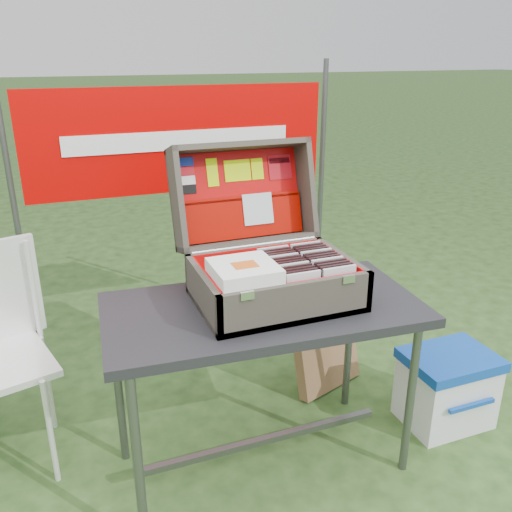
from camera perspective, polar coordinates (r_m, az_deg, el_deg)
name	(u,v)px	position (r m, az deg, el deg)	size (l,w,h in m)	color
ground	(254,477)	(2.55, -0.18, -22.23)	(80.00, 80.00, 0.00)	#243F19
table	(263,388)	(2.37, 0.70, -13.77)	(1.26, 0.63, 0.79)	#222326
table_top	(263,310)	(2.18, 0.74, -5.66)	(1.26, 0.63, 0.04)	#222326
table_leg_fl	(138,467)	(2.08, -12.28, -20.91)	(0.04, 0.04, 0.75)	#59595B
table_leg_fr	(411,397)	(2.45, 15.97, -14.09)	(0.04, 0.04, 0.75)	#59595B
table_leg_bl	(118,388)	(2.49, -14.29, -13.30)	(0.04, 0.04, 0.75)	#59595B
table_leg_br	(349,340)	(2.80, 9.76, -8.73)	(0.04, 0.04, 0.75)	#59595B
table_brace	(262,441)	(2.54, 0.67, -18.87)	(1.11, 0.03, 0.03)	#59595B
suitcase	(270,230)	(2.15, 1.47, 2.75)	(0.63, 0.61, 0.57)	#534C40
suitcase_base_bottom	(275,299)	(2.20, 2.01, -4.51)	(0.63, 0.45, 0.02)	#534C40
suitcase_base_wall_front	(298,304)	(2.00, 4.40, -5.08)	(0.63, 0.02, 0.17)	#534C40
suitcase_base_wall_back	(256,264)	(2.35, 0.02, -0.88)	(0.63, 0.02, 0.17)	#534C40
suitcase_base_wall_left	(203,294)	(2.08, -5.63, -3.99)	(0.02, 0.45, 0.17)	#534C40
suitcase_base_wall_right	(341,272)	(2.30, 8.95, -1.69)	(0.02, 0.45, 0.17)	#534C40
suitcase_liner_floor	(275,295)	(2.19, 2.01, -4.15)	(0.58, 0.40, 0.01)	red
suitcase_latch_left	(247,296)	(1.88, -0.93, -4.19)	(0.05, 0.01, 0.03)	silver
suitcase_latch_right	(349,279)	(2.04, 9.72, -2.41)	(0.05, 0.01, 0.03)	silver
suitcase_hinge	(255,245)	(2.33, -0.09, 1.14)	(0.02, 0.02, 0.56)	silver
suitcase_lid_back	(239,195)	(2.47, -1.85, 6.43)	(0.63, 0.45, 0.02)	#534C40
suitcase_lid_rim_far	(239,146)	(2.42, -1.83, 11.50)	(0.63, 0.02, 0.17)	#534C40
suitcase_lid_rim_near	(248,242)	(2.41, -0.80, 1.51)	(0.63, 0.02, 0.17)	#534C40
suitcase_lid_rim_left	(177,201)	(2.32, -8.34, 5.78)	(0.02, 0.45, 0.17)	#534C40
suitcase_lid_rim_right	(305,188)	(2.52, 5.18, 7.10)	(0.02, 0.45, 0.17)	#534C40
suitcase_lid_liner	(240,195)	(2.46, -1.74, 6.45)	(0.57, 0.39, 0.01)	red
suitcase_liner_wall_front	(296,299)	(2.00, 4.23, -4.58)	(0.58, 0.01, 0.14)	red
suitcase_liner_wall_back	(257,263)	(2.33, 0.16, -0.73)	(0.58, 0.01, 0.14)	red
suitcase_liner_wall_left	(206,290)	(2.08, -5.23, -3.62)	(0.01, 0.40, 0.14)	red
suitcase_liner_wall_right	(338,270)	(2.28, 8.63, -1.46)	(0.01, 0.40, 0.14)	red
suitcase_lid_pocket	(243,218)	(2.44, -1.34, 4.03)	(0.56, 0.18, 0.03)	#920800
suitcase_pocket_edge	(242,198)	(2.43, -1.51, 6.12)	(0.55, 0.02, 0.02)	#920800
suitcase_pocket_cd	(258,209)	(2.44, 0.20, 4.98)	(0.14, 0.14, 0.01)	silver
lid_sticker_cc_a	(186,162)	(2.40, -7.35, 9.82)	(0.06, 0.04, 0.00)	#1933B2
lid_sticker_cc_b	(187,171)	(2.39, -7.24, 8.87)	(0.06, 0.04, 0.00)	#B20E19
lid_sticker_cc_c	(188,180)	(2.39, -7.13, 7.92)	(0.06, 0.04, 0.00)	white
lid_sticker_cc_d	(189,189)	(2.39, -7.03, 6.96)	(0.06, 0.04, 0.00)	black
lid_card_neon_tall	(212,173)	(2.42, -4.61, 8.75)	(0.05, 0.12, 0.00)	#C1E900
lid_card_neon_main	(238,171)	(2.45, -1.96, 8.98)	(0.12, 0.09, 0.00)	#C1E900
lid_card_neon_small	(257,169)	(2.49, 0.13, 9.15)	(0.06, 0.09, 0.00)	#C1E900
lid_sticker_band	(280,167)	(2.53, 2.53, 9.33)	(0.11, 0.11, 0.00)	#B20E19
lid_sticker_band_bar	(279,161)	(2.53, 2.46, 10.00)	(0.10, 0.02, 0.00)	black
cd_left_0	(303,292)	(2.03, 4.97, -3.81)	(0.14, 0.01, 0.16)	silver
cd_left_1	(300,290)	(2.05, 4.68, -3.54)	(0.14, 0.01, 0.16)	black
cd_left_2	(297,287)	(2.07, 4.38, -3.28)	(0.14, 0.01, 0.16)	black
cd_left_3	(295,285)	(2.09, 4.10, -3.02)	(0.14, 0.01, 0.16)	black
cd_left_4	(292,282)	(2.11, 3.82, -2.77)	(0.14, 0.01, 0.16)	silver
cd_left_5	(289,280)	(2.13, 3.54, -2.52)	(0.14, 0.01, 0.16)	black
cd_left_6	(287,278)	(2.15, 3.27, -2.28)	(0.14, 0.01, 0.16)	black
cd_left_7	(284,275)	(2.17, 3.01, -2.04)	(0.14, 0.01, 0.16)	black
cd_left_8	(282,273)	(2.19, 2.75, -1.81)	(0.14, 0.01, 0.16)	silver
cd_left_9	(280,271)	(2.21, 2.49, -1.58)	(0.14, 0.01, 0.16)	black
cd_left_10	(277,269)	(2.24, 2.24, -1.36)	(0.14, 0.01, 0.16)	black
cd_left_11	(275,267)	(2.26, 2.00, -1.14)	(0.14, 0.01, 0.16)	black
cd_left_12	(273,265)	(2.28, 1.76, -0.92)	(0.14, 0.01, 0.16)	silver
cd_right_0	(339,286)	(2.10, 8.69, -3.16)	(0.14, 0.01, 0.16)	silver
cd_right_1	(336,284)	(2.12, 8.37, -2.91)	(0.14, 0.01, 0.16)	black
cd_right_2	(332,281)	(2.14, 8.05, -2.66)	(0.14, 0.01, 0.16)	black
cd_right_3	(329,279)	(2.16, 7.74, -2.42)	(0.14, 0.01, 0.16)	black
cd_right_4	(326,277)	(2.17, 7.43, -2.18)	(0.14, 0.01, 0.16)	silver
cd_right_5	(324,275)	(2.19, 7.13, -1.95)	(0.14, 0.01, 0.16)	black
cd_right_6	(321,272)	(2.21, 6.83, -1.72)	(0.14, 0.01, 0.16)	black
cd_right_7	(318,270)	(2.23, 6.54, -1.49)	(0.14, 0.01, 0.16)	black
cd_right_8	(315,268)	(2.25, 6.26, -1.27)	(0.14, 0.01, 0.16)	silver
cd_right_9	(313,266)	(2.27, 5.98, -1.05)	(0.14, 0.01, 0.16)	black
cd_right_10	(310,264)	(2.30, 5.70, -0.84)	(0.14, 0.01, 0.16)	black
cd_right_11	(307,262)	(2.32, 5.43, -0.63)	(0.14, 0.01, 0.16)	black
cd_right_12	(305,260)	(2.34, 5.17, -0.42)	(0.14, 0.01, 0.16)	silver
songbook_0	(244,276)	(2.01, -1.26, -2.12)	(0.23, 0.23, 0.01)	white
songbook_1	(244,275)	(2.01, -1.26, -1.99)	(0.23, 0.23, 0.01)	white
songbook_2	(244,274)	(2.01, -1.26, -1.86)	(0.23, 0.23, 0.01)	white
songbook_3	(244,272)	(2.00, -1.27, -1.73)	(0.23, 0.23, 0.01)	white
songbook_4	(244,271)	(2.00, -1.27, -1.60)	(0.23, 0.23, 0.01)	white
songbook_5	(244,270)	(2.00, -1.27, -1.46)	(0.23, 0.23, 0.01)	white
songbook_6	(244,269)	(2.00, -1.27, -1.33)	(0.23, 0.23, 0.01)	white
songbook_7	(244,267)	(2.00, -1.27, -1.20)	(0.23, 0.23, 0.01)	white
songbook_8	(244,266)	(1.99, -1.27, -1.06)	(0.23, 0.23, 0.01)	white
songbook_9	(244,265)	(1.99, -1.27, -0.93)	(0.23, 0.23, 0.01)	white
songbook_graphic	(245,265)	(1.98, -1.17, -0.92)	(0.09, 0.07, 0.00)	#D85919
cooler	(447,388)	(2.90, 19.42, -12.98)	(0.43, 0.32, 0.38)	white
cooler_body	(446,392)	(2.91, 19.36, -13.40)	(0.41, 0.30, 0.32)	white
cooler_lid	(451,360)	(2.81, 19.82, -10.22)	(0.43, 0.32, 0.05)	#0F44A8
cooler_handle	(472,406)	(2.79, 21.76, -14.42)	(0.25, 0.02, 0.02)	#0F44A8
chair_leg_fr	(50,432)	(2.53, -20.82, -16.96)	(0.02, 0.02, 0.50)	silver
chair_leg_br	(48,384)	(2.84, -21.02, -12.43)	(0.02, 0.02, 0.50)	silver
chair_upright_right	(33,290)	(2.64, -22.38, -3.30)	(0.02, 0.02, 0.47)	silver
cardboard_box	(326,350)	(3.01, 7.39, -9.77)	(0.41, 0.07, 0.44)	#A5734E
banner_post_left	(20,239)	(2.98, -23.63, 1.65)	(0.03, 0.03, 1.70)	#59595B
banner_post_right	(320,206)	(3.34, 6.74, 5.22)	(0.03, 0.03, 1.70)	#59595B
banner	(180,140)	(2.94, -7.97, 12.00)	(1.60, 0.01, 0.55)	#B10100
banner_text	(181,140)	(2.93, -7.91, 11.97)	(1.20, 0.00, 0.10)	white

